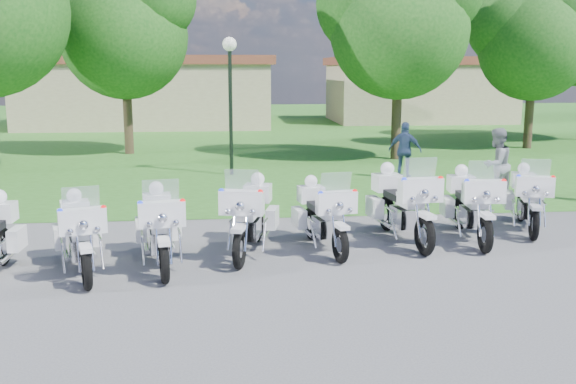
{
  "coord_description": "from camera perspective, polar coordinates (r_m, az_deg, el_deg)",
  "views": [
    {
      "loc": [
        -1.4,
        -11.21,
        3.34
      ],
      "look_at": [
        -0.22,
        1.2,
        0.95
      ],
      "focal_mm": 40.0,
      "sensor_mm": 36.0,
      "label": 1
    }
  ],
  "objects": [
    {
      "name": "ground",
      "position": [
        11.78,
        1.64,
        -5.62
      ],
      "size": [
        100.0,
        100.0,
        0.0
      ],
      "primitive_type": "plane",
      "color": "#56575C",
      "rests_on": "ground"
    },
    {
      "name": "grass_lawn",
      "position": [
        38.38,
        -3.32,
        5.85
      ],
      "size": [
        100.0,
        48.0,
        0.01
      ],
      "primitive_type": "cube",
      "color": "#316921",
      "rests_on": "ground"
    },
    {
      "name": "motorcycle_1",
      "position": [
        11.21,
        -18.04,
        -3.52
      ],
      "size": [
        1.21,
        2.29,
        1.58
      ],
      "rotation": [
        0.0,
        0.0,
        3.44
      ],
      "color": "black",
      "rests_on": "ground"
    },
    {
      "name": "motorcycle_2",
      "position": [
        11.25,
        -11.33,
        -3.02
      ],
      "size": [
        1.04,
        2.42,
        1.64
      ],
      "rotation": [
        0.0,
        0.0,
        3.3
      ],
      "color": "black",
      "rests_on": "ground"
    },
    {
      "name": "motorcycle_3",
      "position": [
        11.83,
        -3.35,
        -2.06
      ],
      "size": [
        1.16,
        2.46,
        1.68
      ],
      "rotation": [
        0.0,
        0.0,
        2.92
      ],
      "color": "black",
      "rests_on": "ground"
    },
    {
      "name": "motorcycle_4",
      "position": [
        12.07,
        3.1,
        -1.99
      ],
      "size": [
        1.03,
        2.33,
        1.58
      ],
      "rotation": [
        0.0,
        0.0,
        3.32
      ],
      "color": "black",
      "rests_on": "ground"
    },
    {
      "name": "motorcycle_5",
      "position": [
        12.83,
        10.09,
        -1.02
      ],
      "size": [
        1.07,
        2.63,
        1.77
      ],
      "rotation": [
        0.0,
        0.0,
        3.27
      ],
      "color": "black",
      "rests_on": "ground"
    },
    {
      "name": "motorcycle_6",
      "position": [
        13.26,
        15.92,
        -1.02
      ],
      "size": [
        0.97,
        2.52,
        1.69
      ],
      "rotation": [
        0.0,
        0.0,
        3.04
      ],
      "color": "black",
      "rests_on": "ground"
    },
    {
      "name": "motorcycle_7",
      "position": [
        14.46,
        20.51,
        -0.48
      ],
      "size": [
        1.23,
        2.32,
        1.6
      ],
      "rotation": [
        0.0,
        0.0,
        2.84
      ],
      "color": "black",
      "rests_on": "ground"
    },
    {
      "name": "lamp_post",
      "position": [
        20.44,
        -5.18,
        10.57
      ],
      "size": [
        0.44,
        0.44,
        4.33
      ],
      "color": "black",
      "rests_on": "ground"
    },
    {
      "name": "tree_1",
      "position": [
        26.5,
        -14.49,
        14.32
      ],
      "size": [
        5.78,
        4.93,
        7.7
      ],
      "color": "#38281C",
      "rests_on": "ground"
    },
    {
      "name": "tree_2",
      "position": [
        24.5,
        9.76,
        15.17
      ],
      "size": [
        5.95,
        5.08,
        7.93
      ],
      "color": "#38281C",
      "rests_on": "ground"
    },
    {
      "name": "tree_3",
      "position": [
        29.34,
        20.98,
        12.93
      ],
      "size": [
        5.4,
        4.61,
        7.2
      ],
      "color": "#38281C",
      "rests_on": "ground"
    },
    {
      "name": "building_west",
      "position": [
        39.5,
        -12.24,
        8.77
      ],
      "size": [
        14.56,
        8.32,
        4.1
      ],
      "color": "tan",
      "rests_on": "ground"
    },
    {
      "name": "building_east",
      "position": [
        43.06,
        11.47,
        8.95
      ],
      "size": [
        11.44,
        7.28,
        4.1
      ],
      "color": "tan",
      "rests_on": "ground"
    },
    {
      "name": "bystander_b",
      "position": [
        17.22,
        18.01,
        2.3
      ],
      "size": [
        1.15,
        1.09,
        1.88
      ],
      "primitive_type": "imported",
      "rotation": [
        0.0,
        0.0,
        -2.57
      ],
      "color": "gray",
      "rests_on": "ground"
    },
    {
      "name": "bystander_c",
      "position": [
        20.11,
        10.36,
        3.63
      ],
      "size": [
        1.1,
        0.87,
        1.75
      ],
      "primitive_type": "imported",
      "rotation": [
        0.0,
        0.0,
        2.63
      ],
      "color": "navy",
      "rests_on": "ground"
    }
  ]
}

